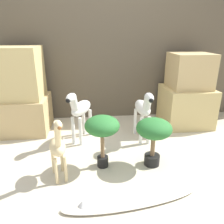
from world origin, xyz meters
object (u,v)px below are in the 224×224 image
surfboard (131,198)px  zebra_right (143,109)px  potted_palm_front (154,132)px  zebra_left (80,109)px  potted_palm_back (102,128)px  giraffe_figurine (58,147)px

surfboard → zebra_right: bearing=72.3°
potted_palm_front → surfboard: bearing=-122.0°
zebra_right → zebra_left: bearing=175.6°
zebra_right → potted_palm_front: bearing=-92.5°
potted_palm_back → surfboard: potted_palm_back is taller
potted_palm_back → zebra_right: bearing=44.7°
potted_palm_front → zebra_right: bearing=87.5°
zebra_left → surfboard: (0.45, -1.12, -0.41)m
potted_palm_front → potted_palm_back: 0.52m
giraffe_figurine → surfboard: 0.78m
zebra_left → surfboard: 1.27m
zebra_right → zebra_left: size_ratio=1.00×
zebra_right → potted_palm_back: (-0.54, -0.54, 0.01)m
potted_palm_back → surfboard: (0.20, -0.52, -0.41)m
zebra_left → surfboard: size_ratio=0.57×
potted_palm_front → surfboard: size_ratio=0.43×
zebra_right → zebra_left: same height
zebra_left → giraffe_figurine: bearing=-102.7°
giraffe_figurine → surfboard: bearing=-29.8°
zebra_left → potted_palm_front: (0.76, -0.62, -0.05)m
giraffe_figurine → potted_palm_front: giraffe_figurine is taller
zebra_left → surfboard: zebra_left is taller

